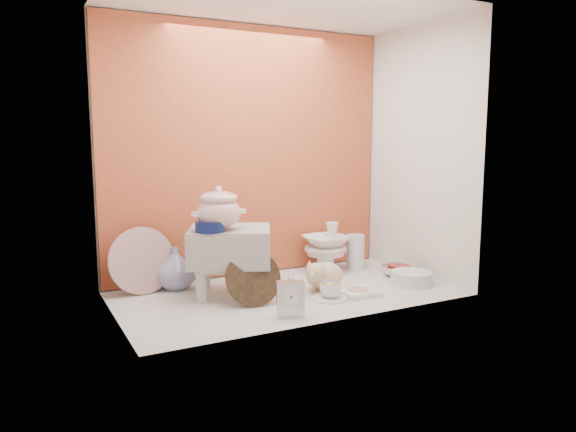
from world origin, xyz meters
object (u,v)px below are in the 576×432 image
soup_tureen (219,208)px  blue_white_vase (176,268)px  gold_rim_teacup (330,289)px  porcelain_tower (326,247)px  crystal_bowl (398,271)px  plush_pig (324,275)px  dinner_plate_stack (412,278)px  step_stool (230,262)px  floral_platter (142,261)px  mantel_clock (291,297)px

soup_tureen → blue_white_vase: bearing=117.8°
gold_rim_teacup → porcelain_tower: bearing=60.9°
blue_white_vase → soup_tureen: bearing=-62.2°
porcelain_tower → soup_tureen: bearing=-163.6°
crystal_bowl → porcelain_tower: porcelain_tower is taller
plush_pig → dinner_plate_stack: plush_pig is taller
step_stool → gold_rim_teacup: 0.55m
soup_tureen → plush_pig: (0.57, -0.11, -0.40)m
step_stool → porcelain_tower: bearing=39.9°
floral_platter → mantel_clock: (0.53, -0.72, -0.09)m
crystal_bowl → porcelain_tower: bearing=138.3°
floral_platter → crystal_bowl: size_ratio=1.79×
step_stool → gold_rim_teacup: size_ratio=3.71×
floral_platter → gold_rim_teacup: 1.02m
mantel_clock → plush_pig: mantel_clock is taller
soup_tureen → blue_white_vase: size_ratio=1.15×
step_stool → dinner_plate_stack: step_stool is taller
floral_platter → crystal_bowl: (1.46, -0.35, -0.15)m
blue_white_vase → plush_pig: size_ratio=0.85×
dinner_plate_stack → crystal_bowl: (0.05, 0.18, -0.01)m
blue_white_vase → crystal_bowl: (1.28, -0.36, -0.09)m
step_stool → soup_tureen: (-0.07, -0.04, 0.30)m
step_stool → porcelain_tower: step_stool is taller
soup_tureen → mantel_clock: bearing=-66.5°
porcelain_tower → mantel_clock: bearing=-132.1°
step_stool → plush_pig: (0.50, -0.14, -0.10)m
step_stool → crystal_bowl: 1.07m
soup_tureen → floral_platter: soup_tureen is taller
step_stool → gold_rim_teacup: bearing=-12.7°
blue_white_vase → crystal_bowl: size_ratio=1.15×
crystal_bowl → blue_white_vase: bearing=164.3°
floral_platter → dinner_plate_stack: 1.52m
blue_white_vase → dinner_plate_stack: bearing=-23.7°
dinner_plate_stack → porcelain_tower: size_ratio=0.78×
step_stool → porcelain_tower: size_ratio=1.35×
dinner_plate_stack → porcelain_tower: porcelain_tower is taller
blue_white_vase → porcelain_tower: 0.95m
blue_white_vase → mantel_clock: (0.34, -0.72, -0.02)m
dinner_plate_stack → gold_rim_teacup: bearing=-175.8°
soup_tureen → crystal_bowl: 1.21m
floral_platter → step_stool: bearing=-31.0°
gold_rim_teacup → porcelain_tower: 0.61m
step_stool → mantel_clock: step_stool is taller
porcelain_tower → plush_pig: bearing=-122.4°
crystal_bowl → step_stool: bearing=174.3°
floral_platter → crystal_bowl: 1.51m
dinner_plate_stack → porcelain_tower: bearing=121.1°
dinner_plate_stack → step_stool: bearing=164.2°
blue_white_vase → gold_rim_teacup: bearing=-41.7°
soup_tureen → crystal_bowl: (1.13, -0.07, -0.45)m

